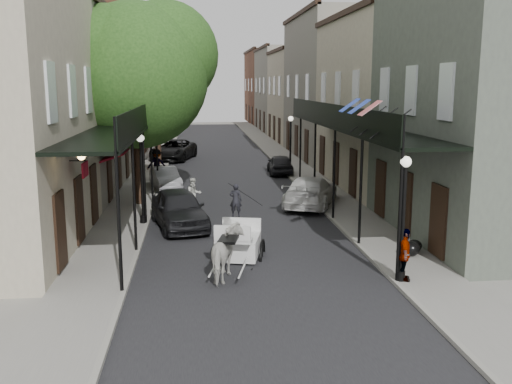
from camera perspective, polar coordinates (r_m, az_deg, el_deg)
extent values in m
plane|color=gray|center=(18.61, -0.04, -7.55)|extent=(140.00, 140.00, 0.00)
cube|color=black|center=(38.06, -3.17, 1.96)|extent=(8.00, 90.00, 0.01)
cube|color=gray|center=(38.14, -10.70, 1.89)|extent=(2.20, 90.00, 0.12)
cube|color=gray|center=(38.62, 4.27, 2.16)|extent=(2.20, 90.00, 0.12)
cube|color=#BAB095|center=(48.04, -14.31, 9.78)|extent=(5.00, 80.00, 10.50)
cube|color=gray|center=(48.69, 6.47, 10.05)|extent=(5.00, 80.00, 10.50)
cube|color=black|center=(24.83, -13.39, 6.23)|extent=(2.20, 18.00, 0.12)
cube|color=black|center=(24.69, -11.00, 7.46)|extent=(0.06, 18.00, 1.00)
cylinder|color=black|center=(16.15, -13.56, -2.90)|extent=(0.10, 0.10, 4.00)
cylinder|color=black|center=(23.96, -11.12, 1.63)|extent=(0.10, 0.10, 4.00)
cylinder|color=black|center=(31.86, -9.88, 3.92)|extent=(0.10, 0.10, 4.00)
cube|color=black|center=(25.56, 9.59, 6.49)|extent=(2.20, 18.00, 0.12)
cube|color=black|center=(25.27, 7.31, 7.64)|extent=(0.06, 18.00, 1.00)
cylinder|color=black|center=(17.04, 14.20, -2.22)|extent=(0.10, 0.10, 4.00)
cylinder|color=black|center=(24.56, 7.82, 1.96)|extent=(0.10, 0.10, 4.00)
cylinder|color=black|center=(32.31, 4.46, 4.15)|extent=(0.10, 0.10, 4.00)
cylinder|color=#382619|center=(27.86, -11.70, 4.54)|extent=(0.44, 0.44, 5.60)
sphere|color=#1E4416|center=(27.70, -11.97, 11.29)|extent=(6.80, 6.80, 6.80)
sphere|color=#1E4416|center=(28.23, -9.10, 13.41)|extent=(5.10, 5.10, 5.10)
cylinder|color=#382619|center=(41.78, -9.84, 6.25)|extent=(0.44, 0.44, 5.04)
sphere|color=#1E4416|center=(41.65, -9.97, 10.29)|extent=(6.00, 6.00, 6.00)
sphere|color=#1E4416|center=(42.19, -8.29, 11.56)|extent=(4.50, 4.50, 4.50)
cylinder|color=black|center=(17.57, 14.22, -8.10)|extent=(0.28, 0.28, 0.30)
cylinder|color=black|center=(17.14, 14.46, -3.19)|extent=(0.12, 0.12, 3.40)
sphere|color=white|center=(16.80, 14.76, 2.95)|extent=(0.32, 0.32, 0.32)
cylinder|color=black|center=(24.32, -11.19, -2.68)|extent=(0.28, 0.28, 0.30)
cylinder|color=black|center=(24.01, -11.33, 0.92)|extent=(0.12, 0.12, 3.40)
sphere|color=white|center=(23.77, -11.49, 5.31)|extent=(0.32, 0.32, 0.32)
cylinder|color=black|center=(36.48, 3.44, 1.99)|extent=(0.28, 0.28, 0.30)
cylinder|color=black|center=(36.28, 3.46, 4.41)|extent=(0.12, 0.12, 3.40)
sphere|color=white|center=(36.12, 3.50, 7.33)|extent=(0.32, 0.32, 0.32)
imported|color=beige|center=(17.34, -2.83, -6.16)|extent=(1.27, 2.05, 1.61)
torus|color=black|center=(20.21, -3.75, -4.28)|extent=(0.36, 1.25, 1.26)
torus|color=black|center=(19.99, 0.79, -4.43)|extent=(0.36, 1.25, 1.26)
torus|color=black|center=(18.97, -3.90, -6.23)|extent=(0.21, 0.65, 0.66)
torus|color=black|center=(18.79, -0.24, -6.37)|extent=(0.21, 0.65, 0.66)
cube|color=silver|center=(19.80, -1.58, -3.33)|extent=(1.72, 2.02, 0.68)
cube|color=silver|center=(18.69, -2.04, -2.64)|extent=(1.26, 0.78, 0.12)
cube|color=silver|center=(18.39, -2.16, -1.93)|extent=(1.17, 0.35, 0.49)
imported|color=black|center=(18.56, -2.05, -0.82)|extent=(0.45, 0.34, 1.10)
imported|color=beige|center=(26.82, -6.24, -0.21)|extent=(0.89, 0.80, 1.52)
imported|color=gray|center=(34.99, -9.88, 2.75)|extent=(1.21, 0.72, 1.84)
imported|color=gray|center=(17.41, 14.63, -6.09)|extent=(0.63, 0.99, 1.58)
imported|color=black|center=(23.67, -7.72, -1.65)|extent=(2.84, 4.94, 1.58)
imported|color=#A6A5AB|center=(32.39, -9.05, 1.36)|extent=(2.09, 3.90, 1.22)
imported|color=black|center=(44.59, -8.25, 4.19)|extent=(3.87, 6.12, 1.58)
imported|color=silver|center=(27.59, 5.47, 0.06)|extent=(3.75, 5.45, 1.46)
imported|color=black|center=(37.33, 2.43, 2.79)|extent=(1.73, 3.88, 1.29)
ellipsoid|color=black|center=(20.04, 15.23, -5.47)|extent=(0.60, 0.60, 0.51)
ellipsoid|color=black|center=(20.56, 15.56, -5.21)|extent=(0.52, 0.52, 0.42)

